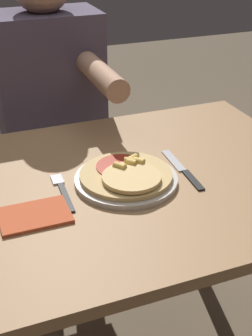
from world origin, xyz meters
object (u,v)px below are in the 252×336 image
Objects in this scene: person_diner at (53,111)px; plate at (126,180)px; knife at (183,170)px; fork at (62,190)px; pizza at (127,174)px; dining_table at (135,221)px.

plate is at bearing -85.82° from person_diner.
fork is at bearing 176.82° from knife.
pizza is 1.04× the size of knife.
fork is 0.61m from person_diner.
person_diner is at bearing 94.27° from pizza.
plate reaches higher than fork.
fork is at bearing 173.60° from plate.
fork is at bearing 172.03° from pizza.
pizza is at bearing -85.73° from person_diner.
plate is at bearing -179.94° from knife.
pizza reaches higher than fork.
person_diner is at bearing 79.25° from fork.
person_diner is (0.11, 0.60, -0.04)m from fork.
pizza is (0.00, -0.00, 0.02)m from plate.
knife is (0.32, -0.02, 0.00)m from fork.
fork is 0.80× the size of knife.
person_diner is at bearing 97.32° from dining_table.
fork is at bearing 178.68° from dining_table.
person_diner is at bearing 94.18° from plate.
knife reaches higher than dining_table.
fork is at bearing -100.75° from person_diner.
person_diner is at bearing 108.30° from knife.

